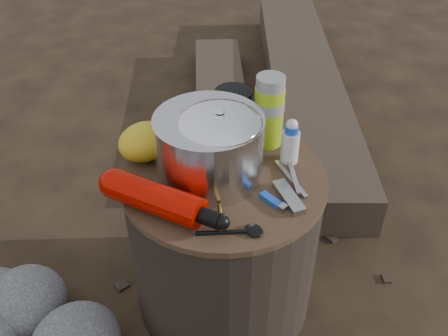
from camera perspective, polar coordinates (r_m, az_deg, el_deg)
ground at (r=1.53m, az=-0.00°, el=-14.33°), size 60.00×60.00×0.00m
stump at (r=1.35m, az=-0.00°, el=-8.43°), size 0.49×0.49×0.46m
log_main at (r=2.40m, az=9.07°, el=9.48°), size 1.34×1.66×0.15m
log_small at (r=2.25m, az=-0.31°, el=7.18°), size 0.86×1.14×0.10m
foil_windscreen at (r=1.16m, az=-1.72°, el=2.45°), size 0.26×0.26×0.16m
camping_pot at (r=1.13m, az=-0.47°, el=2.51°), size 0.19×0.19×0.19m
fuel_bottle at (r=1.09m, az=-7.85°, el=-3.49°), size 0.19×0.29×0.07m
thermos at (r=1.26m, az=5.17°, el=6.50°), size 0.08×0.08×0.19m
travel_mug at (r=1.29m, az=1.06°, el=6.13°), size 0.09×0.09×0.14m
stuff_sack at (r=1.25m, az=-9.05°, el=3.02°), size 0.14×0.11×0.09m
food_pouch at (r=1.27m, az=-4.55°, el=5.05°), size 0.10×0.06×0.13m
lighter at (r=1.13m, az=5.43°, el=-3.63°), size 0.03×0.07×0.01m
multitool at (r=1.14m, az=7.42°, el=-3.33°), size 0.06×0.12×0.02m
pot_grabber at (r=1.19m, az=7.67°, el=-1.11°), size 0.09×0.15×0.01m
spork at (r=1.05m, az=-0.06°, el=-7.34°), size 0.13×0.10×0.01m
squeeze_bottle at (r=1.22m, az=7.62°, el=2.84°), size 0.04×0.04×0.11m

